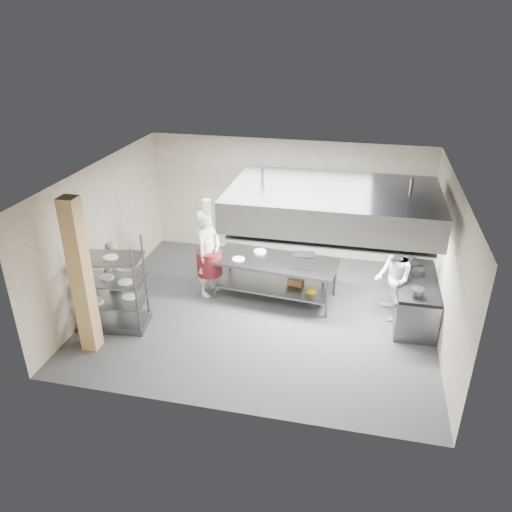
% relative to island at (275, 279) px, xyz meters
% --- Properties ---
extents(floor, '(7.00, 7.00, 0.00)m').
position_rel_island_xyz_m(floor, '(-0.14, -0.69, -0.46)').
color(floor, '#282829').
rests_on(floor, ground).
extents(ceiling, '(7.00, 7.00, 0.00)m').
position_rel_island_xyz_m(ceiling, '(-0.14, -0.69, 2.54)').
color(ceiling, silver).
rests_on(ceiling, wall_back).
extents(wall_back, '(7.00, 0.00, 7.00)m').
position_rel_island_xyz_m(wall_back, '(-0.14, 2.31, 1.04)').
color(wall_back, gray).
rests_on(wall_back, ground).
extents(wall_left, '(0.00, 6.00, 6.00)m').
position_rel_island_xyz_m(wall_left, '(-3.64, -0.69, 1.04)').
color(wall_left, gray).
rests_on(wall_left, ground).
extents(wall_right, '(0.00, 6.00, 6.00)m').
position_rel_island_xyz_m(wall_right, '(3.36, -0.69, 1.04)').
color(wall_right, gray).
rests_on(wall_right, ground).
extents(column, '(0.30, 0.30, 3.00)m').
position_rel_island_xyz_m(column, '(-3.04, -2.59, 1.04)').
color(column, tan).
rests_on(column, floor).
extents(exhaust_hood, '(4.00, 2.50, 0.60)m').
position_rel_island_xyz_m(exhaust_hood, '(1.16, -0.29, 1.94)').
color(exhaust_hood, gray).
rests_on(exhaust_hood, ceiling).
extents(hood_strip_a, '(1.60, 0.12, 0.04)m').
position_rel_island_xyz_m(hood_strip_a, '(0.26, -0.29, 1.62)').
color(hood_strip_a, white).
rests_on(hood_strip_a, exhaust_hood).
extents(hood_strip_b, '(1.60, 0.12, 0.04)m').
position_rel_island_xyz_m(hood_strip_b, '(2.06, -0.29, 1.62)').
color(hood_strip_b, white).
rests_on(hood_strip_b, exhaust_hood).
extents(wall_shelf, '(1.50, 0.28, 0.04)m').
position_rel_island_xyz_m(wall_shelf, '(1.66, 2.15, 1.04)').
color(wall_shelf, gray).
rests_on(wall_shelf, wall_back).
extents(island, '(2.75, 1.36, 0.91)m').
position_rel_island_xyz_m(island, '(0.00, 0.00, 0.00)').
color(island, gray).
rests_on(island, floor).
extents(island_worktop, '(2.75, 1.36, 0.06)m').
position_rel_island_xyz_m(island_worktop, '(0.00, 0.00, 0.42)').
color(island_worktop, gray).
rests_on(island_worktop, island).
extents(island_undershelf, '(2.53, 1.23, 0.04)m').
position_rel_island_xyz_m(island_undershelf, '(0.00, 0.00, -0.16)').
color(island_undershelf, slate).
rests_on(island_undershelf, island).
extents(pass_rack, '(1.35, 0.90, 1.88)m').
position_rel_island_xyz_m(pass_rack, '(-2.92, -1.82, 0.49)').
color(pass_rack, slate).
rests_on(pass_rack, floor).
extents(cooking_range, '(0.80, 2.00, 0.84)m').
position_rel_island_xyz_m(cooking_range, '(2.94, -0.19, -0.04)').
color(cooking_range, gray).
rests_on(cooking_range, floor).
extents(range_top, '(0.78, 1.96, 0.06)m').
position_rel_island_xyz_m(range_top, '(2.94, -0.19, 0.41)').
color(range_top, black).
rests_on(range_top, cooking_range).
extents(chef_head, '(0.66, 0.83, 1.97)m').
position_rel_island_xyz_m(chef_head, '(-1.47, -0.15, 0.53)').
color(chef_head, white).
rests_on(chef_head, floor).
extents(chef_line, '(0.81, 0.96, 1.76)m').
position_rel_island_xyz_m(chef_line, '(2.46, -0.27, 0.43)').
color(chef_line, white).
rests_on(chef_line, floor).
extents(chef_plating, '(0.46, 0.97, 1.61)m').
position_rel_island_xyz_m(chef_plating, '(-3.14, -1.25, 0.35)').
color(chef_plating, white).
rests_on(chef_plating, floor).
extents(griddle, '(0.51, 0.42, 0.23)m').
position_rel_island_xyz_m(griddle, '(0.62, -0.09, 0.57)').
color(griddle, slate).
rests_on(griddle, island_worktop).
extents(wicker_basket, '(0.36, 0.28, 0.14)m').
position_rel_island_xyz_m(wicker_basket, '(0.45, 0.07, -0.06)').
color(wicker_basket, olive).
rests_on(wicker_basket, island_undershelf).
extents(stockpot, '(0.22, 0.22, 0.15)m').
position_rel_island_xyz_m(stockpot, '(2.96, -0.05, 0.52)').
color(stockpot, gray).
rests_on(stockpot, range_top).
extents(plate_stack, '(0.28, 0.28, 0.05)m').
position_rel_island_xyz_m(plate_stack, '(-2.92, -1.82, 0.15)').
color(plate_stack, white).
rests_on(plate_stack, pass_rack).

